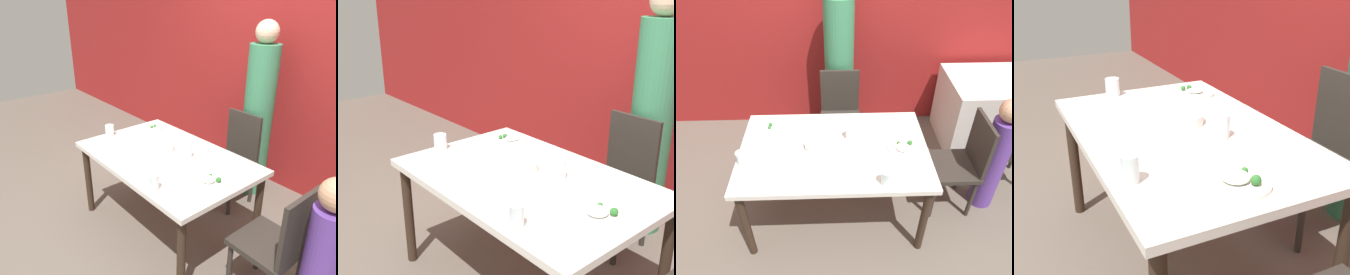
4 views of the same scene
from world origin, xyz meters
TOP-DOWN VIEW (x-y plane):
  - ground_plane at (0.00, 0.00)m, footprint 10.00×10.00m
  - dining_table at (0.00, 0.00)m, footprint 1.44×0.93m
  - chair_adult_spot at (0.07, 0.81)m, footprint 0.40×0.40m
  - bowl_curry at (-0.10, 0.02)m, footprint 0.24×0.24m
  - plate_rice_adult at (-0.47, 0.29)m, footprint 0.23×0.23m
  - plate_rice_child at (0.53, -0.04)m, footprint 0.24×0.24m
  - glass_water_tall at (-0.66, -0.14)m, footprint 0.08×0.08m
  - glass_water_short at (0.35, -0.38)m, footprint 0.07×0.07m
  - glass_water_center at (0.13, 0.12)m, footprint 0.08×0.08m
  - napkin_folded at (-0.07, -0.26)m, footprint 0.14×0.14m
  - fork_steel at (-0.53, -0.33)m, footprint 0.18×0.05m

SIDE VIEW (x-z plane):
  - ground_plane at x=0.00m, z-range 0.00..0.00m
  - chair_adult_spot at x=0.07m, z-range 0.04..0.95m
  - dining_table at x=0.00m, z-range 0.29..1.01m
  - napkin_folded at x=-0.07m, z-range 0.72..0.73m
  - fork_steel at x=-0.53m, z-range 0.72..0.73m
  - plate_rice_adult at x=-0.47m, z-range 0.71..0.76m
  - plate_rice_child at x=0.53m, z-range 0.71..0.77m
  - bowl_curry at x=-0.10m, z-range 0.72..0.78m
  - glass_water_tall at x=-0.66m, z-range 0.72..0.82m
  - glass_water_center at x=0.13m, z-range 0.72..0.83m
  - glass_water_short at x=0.35m, z-range 0.72..0.83m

